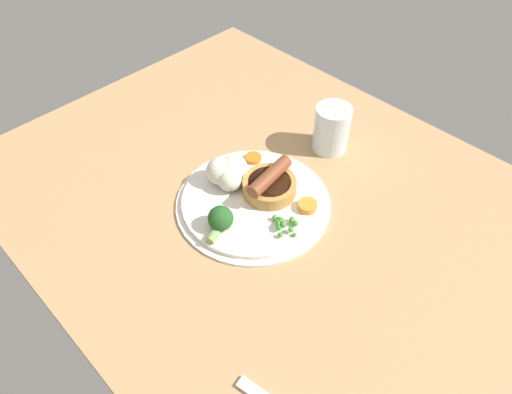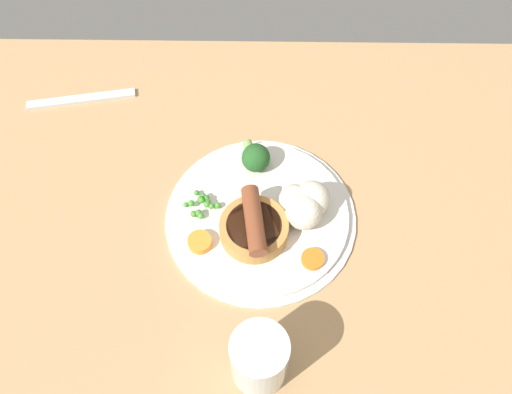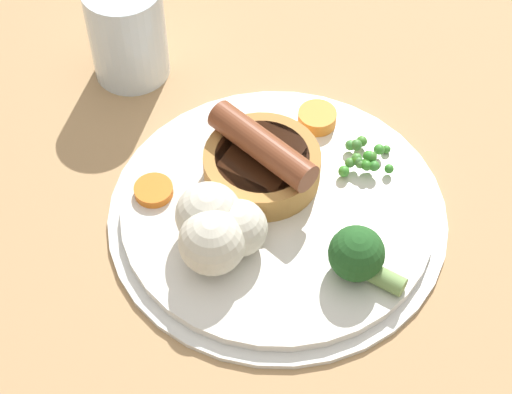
{
  "view_description": "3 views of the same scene",
  "coord_description": "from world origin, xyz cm",
  "px_view_note": "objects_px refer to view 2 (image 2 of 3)",
  "views": [
    {
      "loc": [
        36.16,
        -42.22,
        64.7
      ],
      "look_at": [
        -1.44,
        -4.48,
        7.16
      ],
      "focal_mm": 32.0,
      "sensor_mm": 36.0,
      "label": 1
    },
    {
      "loc": [
        -3.28,
        37.69,
        76.54
      ],
      "look_at": [
        -2.71,
        -4.58,
        6.95
      ],
      "focal_mm": 40.0,
      "sensor_mm": 36.0,
      "label": 2
    },
    {
      "loc": [
        -30.67,
        -35.45,
        60.19
      ],
      "look_at": [
        -5.27,
        -2.77,
        6.56
      ],
      "focal_mm": 60.0,
      "sensor_mm": 36.0,
      "label": 3
    }
  ],
  "objects_px": {
    "broccoli_floret_near": "(255,157)",
    "cauliflower_floret": "(305,204)",
    "carrot_slice_3": "(200,242)",
    "drinking_glass": "(259,359)",
    "pea_pile": "(202,204)",
    "dinner_plate": "(261,217)",
    "sausage_pudding": "(254,230)",
    "fork": "(81,99)",
    "carrot_slice_2": "(313,259)"
  },
  "relations": [
    {
      "from": "broccoli_floret_near",
      "to": "carrot_slice_2",
      "type": "height_order",
      "value": "broccoli_floret_near"
    },
    {
      "from": "cauliflower_floret",
      "to": "fork",
      "type": "relative_size",
      "value": 0.41
    },
    {
      "from": "dinner_plate",
      "to": "pea_pile",
      "type": "distance_m",
      "value": 0.09
    },
    {
      "from": "dinner_plate",
      "to": "cauliflower_floret",
      "type": "distance_m",
      "value": 0.07
    },
    {
      "from": "broccoli_floret_near",
      "to": "cauliflower_floret",
      "type": "relative_size",
      "value": 0.85
    },
    {
      "from": "broccoli_floret_near",
      "to": "cauliflower_floret",
      "type": "xyz_separation_m",
      "value": [
        -0.07,
        0.08,
        0.0
      ]
    },
    {
      "from": "pea_pile",
      "to": "carrot_slice_3",
      "type": "bearing_deg",
      "value": 89.84
    },
    {
      "from": "dinner_plate",
      "to": "carrot_slice_2",
      "type": "xyz_separation_m",
      "value": [
        -0.07,
        0.07,
        0.01
      ]
    },
    {
      "from": "carrot_slice_2",
      "to": "sausage_pudding",
      "type": "bearing_deg",
      "value": -23.88
    },
    {
      "from": "drinking_glass",
      "to": "carrot_slice_3",
      "type": "bearing_deg",
      "value": -63.32
    },
    {
      "from": "carrot_slice_3",
      "to": "fork",
      "type": "relative_size",
      "value": 0.19
    },
    {
      "from": "pea_pile",
      "to": "carrot_slice_3",
      "type": "height_order",
      "value": "pea_pile"
    },
    {
      "from": "pea_pile",
      "to": "cauliflower_floret",
      "type": "relative_size",
      "value": 0.75
    },
    {
      "from": "cauliflower_floret",
      "to": "fork",
      "type": "xyz_separation_m",
      "value": [
        0.37,
        -0.22,
        -0.04
      ]
    },
    {
      "from": "carrot_slice_2",
      "to": "broccoli_floret_near",
      "type": "bearing_deg",
      "value": -62.89
    },
    {
      "from": "sausage_pudding",
      "to": "carrot_slice_2",
      "type": "xyz_separation_m",
      "value": [
        -0.08,
        0.04,
        -0.01
      ]
    },
    {
      "from": "dinner_plate",
      "to": "carrot_slice_2",
      "type": "height_order",
      "value": "carrot_slice_2"
    },
    {
      "from": "broccoli_floret_near",
      "to": "fork",
      "type": "height_order",
      "value": "broccoli_floret_near"
    },
    {
      "from": "sausage_pudding",
      "to": "fork",
      "type": "relative_size",
      "value": 0.58
    },
    {
      "from": "drinking_glass",
      "to": "dinner_plate",
      "type": "bearing_deg",
      "value": -89.91
    },
    {
      "from": "broccoli_floret_near",
      "to": "carrot_slice_3",
      "type": "distance_m",
      "value": 0.16
    },
    {
      "from": "fork",
      "to": "cauliflower_floret",
      "type": "bearing_deg",
      "value": 138.65
    },
    {
      "from": "sausage_pudding",
      "to": "carrot_slice_3",
      "type": "distance_m",
      "value": 0.08
    },
    {
      "from": "dinner_plate",
      "to": "broccoli_floret_near",
      "type": "distance_m",
      "value": 0.09
    },
    {
      "from": "fork",
      "to": "drinking_glass",
      "type": "relative_size",
      "value": 1.89
    },
    {
      "from": "pea_pile",
      "to": "fork",
      "type": "bearing_deg",
      "value": -44.42
    },
    {
      "from": "dinner_plate",
      "to": "fork",
      "type": "bearing_deg",
      "value": -36.46
    },
    {
      "from": "carrot_slice_3",
      "to": "drinking_glass",
      "type": "bearing_deg",
      "value": 116.68
    },
    {
      "from": "cauliflower_floret",
      "to": "carrot_slice_3",
      "type": "distance_m",
      "value": 0.16
    },
    {
      "from": "dinner_plate",
      "to": "sausage_pudding",
      "type": "distance_m",
      "value": 0.05
    },
    {
      "from": "dinner_plate",
      "to": "pea_pile",
      "type": "bearing_deg",
      "value": -6.55
    },
    {
      "from": "pea_pile",
      "to": "fork",
      "type": "relative_size",
      "value": 0.31
    },
    {
      "from": "broccoli_floret_near",
      "to": "fork",
      "type": "bearing_deg",
      "value": -135.55
    },
    {
      "from": "pea_pile",
      "to": "cauliflower_floret",
      "type": "bearing_deg",
      "value": 177.43
    },
    {
      "from": "sausage_pudding",
      "to": "drinking_glass",
      "type": "xyz_separation_m",
      "value": [
        -0.01,
        0.18,
        0.01
      ]
    },
    {
      "from": "cauliflower_floret",
      "to": "carrot_slice_2",
      "type": "xyz_separation_m",
      "value": [
        -0.01,
        0.08,
        -0.02
      ]
    },
    {
      "from": "pea_pile",
      "to": "broccoli_floret_near",
      "type": "xyz_separation_m",
      "value": [
        -0.08,
        -0.08,
        0.01
      ]
    },
    {
      "from": "broccoli_floret_near",
      "to": "drinking_glass",
      "type": "xyz_separation_m",
      "value": [
        -0.01,
        0.31,
        0.01
      ]
    },
    {
      "from": "fork",
      "to": "drinking_glass",
      "type": "distance_m",
      "value": 0.54
    },
    {
      "from": "carrot_slice_2",
      "to": "fork",
      "type": "relative_size",
      "value": 0.18
    },
    {
      "from": "fork",
      "to": "drinking_glass",
      "type": "bearing_deg",
      "value": 114.18
    },
    {
      "from": "sausage_pudding",
      "to": "cauliflower_floret",
      "type": "bearing_deg",
      "value": -68.59
    },
    {
      "from": "carrot_slice_3",
      "to": "cauliflower_floret",
      "type": "bearing_deg",
      "value": -160.03
    },
    {
      "from": "carrot_slice_2",
      "to": "fork",
      "type": "xyz_separation_m",
      "value": [
        0.38,
        -0.3,
        -0.01
      ]
    },
    {
      "from": "pea_pile",
      "to": "carrot_slice_2",
      "type": "bearing_deg",
      "value": 152.3
    },
    {
      "from": "pea_pile",
      "to": "dinner_plate",
      "type": "bearing_deg",
      "value": 173.45
    },
    {
      "from": "dinner_plate",
      "to": "carrot_slice_3",
      "type": "height_order",
      "value": "carrot_slice_3"
    },
    {
      "from": "cauliflower_floret",
      "to": "carrot_slice_3",
      "type": "bearing_deg",
      "value": 19.97
    },
    {
      "from": "dinner_plate",
      "to": "fork",
      "type": "relative_size",
      "value": 1.56
    },
    {
      "from": "sausage_pudding",
      "to": "carrot_slice_2",
      "type": "distance_m",
      "value": 0.09
    }
  ]
}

